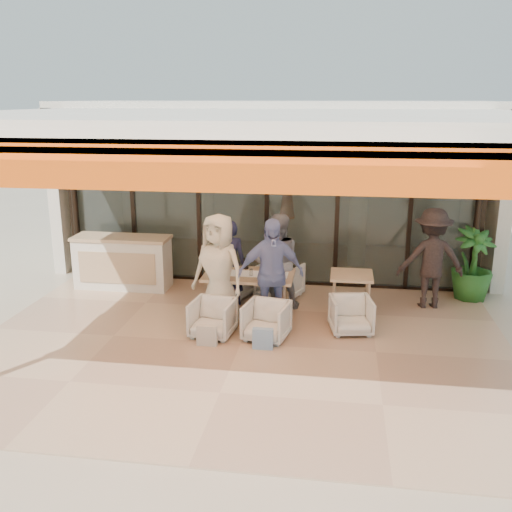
{
  "coord_description": "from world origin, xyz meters",
  "views": [
    {
      "loc": [
        1.39,
        -7.78,
        3.58
      ],
      "look_at": [
        0.1,
        0.9,
        1.15
      ],
      "focal_mm": 40.0,
      "sensor_mm": 36.0,
      "label": 1
    }
  ],
  "objects_px": {
    "chair_near_left": "(213,317)",
    "diner_navy": "(230,263)",
    "chair_far_left": "(235,280)",
    "chair_far_right": "(280,279)",
    "diner_grey": "(277,262)",
    "potted_palm": "(472,264)",
    "chair_near_right": "(266,319)",
    "standing_woman": "(431,259)",
    "side_chair": "(351,314)",
    "side_table": "(351,280)",
    "host_counter": "(123,262)",
    "dining_table": "(249,277)",
    "diner_periwinkle": "(271,274)",
    "diner_cream": "(219,270)"
  },
  "relations": [
    {
      "from": "dining_table",
      "to": "side_chair",
      "type": "distance_m",
      "value": 1.82
    },
    {
      "from": "chair_far_left",
      "to": "chair_far_right",
      "type": "bearing_deg",
      "value": -159.39
    },
    {
      "from": "diner_periwinkle",
      "to": "side_chair",
      "type": "distance_m",
      "value": 1.41
    },
    {
      "from": "host_counter",
      "to": "side_chair",
      "type": "relative_size",
      "value": 2.87
    },
    {
      "from": "host_counter",
      "to": "side_chair",
      "type": "bearing_deg",
      "value": -19.89
    },
    {
      "from": "host_counter",
      "to": "standing_woman",
      "type": "relative_size",
      "value": 1.04
    },
    {
      "from": "side_table",
      "to": "side_chair",
      "type": "relative_size",
      "value": 1.16
    },
    {
      "from": "diner_grey",
      "to": "side_table",
      "type": "relative_size",
      "value": 2.28
    },
    {
      "from": "dining_table",
      "to": "chair_far_left",
      "type": "relative_size",
      "value": 2.38
    },
    {
      "from": "host_counter",
      "to": "diner_navy",
      "type": "relative_size",
      "value": 1.19
    },
    {
      "from": "chair_near_right",
      "to": "diner_periwinkle",
      "type": "bearing_deg",
      "value": 101.04
    },
    {
      "from": "chair_near_right",
      "to": "diner_periwinkle",
      "type": "distance_m",
      "value": 0.76
    },
    {
      "from": "host_counter",
      "to": "diner_periwinkle",
      "type": "height_order",
      "value": "diner_periwinkle"
    },
    {
      "from": "diner_navy",
      "to": "standing_woman",
      "type": "xyz_separation_m",
      "value": [
        3.49,
        0.41,
        0.11
      ]
    },
    {
      "from": "diner_grey",
      "to": "chair_far_left",
      "type": "bearing_deg",
      "value": -46.53
    },
    {
      "from": "chair_near_right",
      "to": "chair_near_left",
      "type": "bearing_deg",
      "value": -168.96
    },
    {
      "from": "side_table",
      "to": "diner_grey",
      "type": "bearing_deg",
      "value": 171.05
    },
    {
      "from": "standing_woman",
      "to": "potted_palm",
      "type": "xyz_separation_m",
      "value": [
        0.81,
        0.54,
        -0.22
      ]
    },
    {
      "from": "chair_near_right",
      "to": "standing_woman",
      "type": "height_order",
      "value": "standing_woman"
    },
    {
      "from": "chair_far_left",
      "to": "diner_navy",
      "type": "relative_size",
      "value": 0.4
    },
    {
      "from": "diner_navy",
      "to": "host_counter",
      "type": "bearing_deg",
      "value": -24.48
    },
    {
      "from": "side_chair",
      "to": "potted_palm",
      "type": "xyz_separation_m",
      "value": [
        2.18,
        1.9,
        0.35
      ]
    },
    {
      "from": "chair_near_right",
      "to": "host_counter",
      "type": "bearing_deg",
      "value": 157.65
    },
    {
      "from": "diner_navy",
      "to": "diner_grey",
      "type": "xyz_separation_m",
      "value": [
        0.84,
        0.0,
        0.07
      ]
    },
    {
      "from": "chair_near_left",
      "to": "potted_palm",
      "type": "height_order",
      "value": "potted_palm"
    },
    {
      "from": "diner_grey",
      "to": "side_chair",
      "type": "height_order",
      "value": "diner_grey"
    },
    {
      "from": "dining_table",
      "to": "chair_far_right",
      "type": "distance_m",
      "value": 1.08
    },
    {
      "from": "chair_near_right",
      "to": "side_chair",
      "type": "relative_size",
      "value": 1.02
    },
    {
      "from": "host_counter",
      "to": "side_table",
      "type": "xyz_separation_m",
      "value": [
        4.35,
        -0.82,
        0.11
      ]
    },
    {
      "from": "chair_near_right",
      "to": "diner_navy",
      "type": "xyz_separation_m",
      "value": [
        -0.84,
        1.4,
        0.45
      ]
    },
    {
      "from": "chair_near_left",
      "to": "side_table",
      "type": "xyz_separation_m",
      "value": [
        2.12,
        1.2,
        0.31
      ]
    },
    {
      "from": "chair_near_left",
      "to": "diner_navy",
      "type": "xyz_separation_m",
      "value": [
        0.0,
        1.4,
        0.45
      ]
    },
    {
      "from": "diner_grey",
      "to": "potted_palm",
      "type": "distance_m",
      "value": 3.6
    },
    {
      "from": "diner_grey",
      "to": "side_chair",
      "type": "distance_m",
      "value": 1.68
    },
    {
      "from": "chair_near_right",
      "to": "potted_palm",
      "type": "distance_m",
      "value": 4.2
    },
    {
      "from": "dining_table",
      "to": "chair_near_right",
      "type": "relative_size",
      "value": 2.29
    },
    {
      "from": "dining_table",
      "to": "chair_far_right",
      "type": "bearing_deg",
      "value": 65.73
    },
    {
      "from": "chair_far_left",
      "to": "diner_navy",
      "type": "height_order",
      "value": "diner_navy"
    },
    {
      "from": "diner_cream",
      "to": "diner_periwinkle",
      "type": "bearing_deg",
      "value": 19.77
    },
    {
      "from": "chair_far_right",
      "to": "chair_near_right",
      "type": "distance_m",
      "value": 1.9
    },
    {
      "from": "chair_far_right",
      "to": "side_chair",
      "type": "relative_size",
      "value": 1.14
    },
    {
      "from": "chair_far_right",
      "to": "diner_grey",
      "type": "distance_m",
      "value": 0.69
    },
    {
      "from": "diner_periwinkle",
      "to": "standing_woman",
      "type": "distance_m",
      "value": 2.96
    },
    {
      "from": "diner_cream",
      "to": "chair_near_left",
      "type": "bearing_deg",
      "value": -70.23
    },
    {
      "from": "chair_near_left",
      "to": "diner_grey",
      "type": "height_order",
      "value": "diner_grey"
    },
    {
      "from": "chair_far_right",
      "to": "chair_near_right",
      "type": "xyz_separation_m",
      "value": [
        -0.0,
        -1.9,
        -0.04
      ]
    },
    {
      "from": "chair_far_right",
      "to": "chair_near_right",
      "type": "height_order",
      "value": "chair_far_right"
    },
    {
      "from": "diner_navy",
      "to": "side_chair",
      "type": "relative_size",
      "value": 2.42
    },
    {
      "from": "chair_near_left",
      "to": "diner_periwinkle",
      "type": "bearing_deg",
      "value": 37.73
    },
    {
      "from": "host_counter",
      "to": "diner_periwinkle",
      "type": "xyz_separation_m",
      "value": [
        3.07,
        -1.52,
        0.37
      ]
    }
  ]
}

